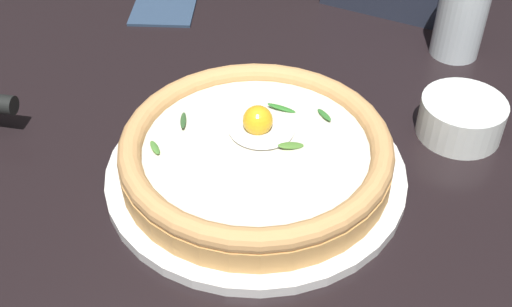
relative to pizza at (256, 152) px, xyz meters
The scene contains 6 objects.
ground_plane 0.07m from the pizza, 15.66° to the right, with size 2.40×2.40×0.03m, color black.
pizza_plate 0.03m from the pizza, 87.75° to the right, with size 0.31×0.31×0.01m, color white.
pizza is the anchor object (origin of this frame).
side_bowl 0.24m from the pizza, 27.06° to the left, with size 0.09×0.09×0.04m, color white.
drinking_glass 0.36m from the pizza, 52.22° to the left, with size 0.06×0.06×0.10m.
folded_napkin 0.40m from the pizza, 119.45° to the left, with size 0.14×0.09×0.01m, color navy.
Camera 1 is at (0.04, -0.48, 0.47)m, focal length 45.79 mm.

